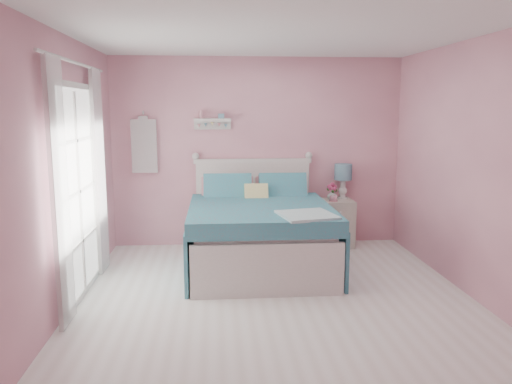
{
  "coord_description": "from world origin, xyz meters",
  "views": [
    {
      "loc": [
        -0.59,
        -4.67,
        1.91
      ],
      "look_at": [
        -0.11,
        1.2,
        0.92
      ],
      "focal_mm": 35.0,
      "sensor_mm": 36.0,
      "label": 1
    }
  ],
  "objects": [
    {
      "name": "teacup",
      "position": [
        1.01,
        1.91,
        0.69
      ],
      "size": [
        0.13,
        0.13,
        0.08
      ],
      "primitive_type": "imported",
      "rotation": [
        0.0,
        0.0,
        0.4
      ],
      "color": "pink",
      "rests_on": "nightstand"
    },
    {
      "name": "hanging_dress",
      "position": [
        -1.55,
        2.18,
        1.4
      ],
      "size": [
        0.34,
        0.03,
        0.72
      ],
      "primitive_type": "cube",
      "color": "white",
      "rests_on": "room_shell"
    },
    {
      "name": "bed",
      "position": [
        -0.08,
        1.2,
        0.41
      ],
      "size": [
        1.66,
        2.11,
        1.22
      ],
      "rotation": [
        0.0,
        0.0,
        -0.0
      ],
      "color": "silver",
      "rests_on": "floor"
    },
    {
      "name": "roses",
      "position": [
        1.01,
        2.01,
        0.83
      ],
      "size": [
        0.14,
        0.11,
        0.12
      ],
      "color": "#C44373",
      "rests_on": "vase"
    },
    {
      "name": "curtain_far",
      "position": [
        -1.92,
        1.14,
        1.18
      ],
      "size": [
        0.04,
        0.4,
        2.32
      ],
      "primitive_type": "cube",
      "color": "white",
      "rests_on": "floor"
    },
    {
      "name": "table_lamp",
      "position": [
        1.19,
        2.12,
        0.99
      ],
      "size": [
        0.24,
        0.24,
        0.49
      ],
      "color": "white",
      "rests_on": "nightstand"
    },
    {
      "name": "wall_shelf",
      "position": [
        -0.63,
        2.19,
        1.73
      ],
      "size": [
        0.5,
        0.15,
        0.25
      ],
      "color": "silver",
      "rests_on": "room_shell"
    },
    {
      "name": "room_shell",
      "position": [
        0.0,
        0.0,
        1.58
      ],
      "size": [
        4.5,
        4.5,
        4.5
      ],
      "color": "#BD7789",
      "rests_on": "floor"
    },
    {
      "name": "floor",
      "position": [
        0.0,
        0.0,
        0.0
      ],
      "size": [
        4.5,
        4.5,
        0.0
      ],
      "primitive_type": "plane",
      "color": "silver",
      "rests_on": "ground"
    },
    {
      "name": "curtain_near",
      "position": [
        -1.92,
        -0.34,
        1.18
      ],
      "size": [
        0.04,
        0.4,
        2.32
      ],
      "primitive_type": "cube",
      "color": "white",
      "rests_on": "floor"
    },
    {
      "name": "french_door",
      "position": [
        -1.97,
        0.4,
        1.07
      ],
      "size": [
        0.04,
        1.32,
        2.16
      ],
      "color": "silver",
      "rests_on": "floor"
    },
    {
      "name": "vase",
      "position": [
        1.01,
        2.01,
        0.72
      ],
      "size": [
        0.16,
        0.16,
        0.14
      ],
      "primitive_type": "imported",
      "rotation": [
        0.0,
        0.0,
        0.19
      ],
      "color": "white",
      "rests_on": "nightstand"
    },
    {
      "name": "nightstand",
      "position": [
        1.08,
        2.01,
        0.33
      ],
      "size": [
        0.45,
        0.45,
        0.65
      ],
      "color": "beige",
      "rests_on": "floor"
    }
  ]
}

